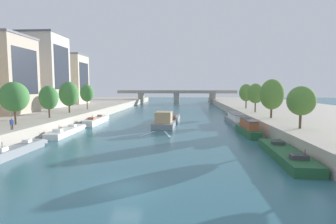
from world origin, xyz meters
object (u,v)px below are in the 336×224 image
Objects in this scene: tree_left_nearest at (49,98)px; tree_left_distant at (69,94)px; tree_right_nearest at (246,93)px; moored_boat_right_downstream at (248,128)px; tree_right_far at (256,93)px; person_on_quay at (12,123)px; moored_boat_right_near at (285,154)px; tree_left_midway at (87,93)px; moored_boat_left_second at (67,131)px; moored_boat_left_end at (97,120)px; tree_right_distant at (301,101)px; tree_right_third at (272,94)px; barge_midriver at (167,120)px; moored_boat_left_midway at (18,150)px; bridge_far at (177,95)px; moored_boat_right_far at (236,119)px; tree_left_by_lamp at (14,97)px.

tree_left_nearest is 10.56m from tree_left_distant.
moored_boat_right_downstream is at bearing -101.76° from tree_right_nearest.
tree_right_far reaches higher than person_on_quay.
tree_left_midway reaches higher than moored_boat_right_near.
moored_boat_right_downstream is at bearing 17.34° from person_on_quay.
moored_boat_left_second is 1.00× the size of moored_boat_left_end.
tree_right_distant is (43.62, -10.66, 0.06)m from tree_left_nearest.
tree_right_third is 4.65× the size of person_on_quay.
moored_boat_left_second is 1.93× the size of tree_left_midway.
tree_left_midway reaches higher than moored_boat_right_downstream.
barge_midriver is 12.87× the size of person_on_quay.
tree_right_far reaches higher than moored_boat_right_downstream.
moored_boat_left_midway is at bearing -167.38° from tree_right_distant.
tree_right_distant is at bearing -43.83° from barge_midriver.
moored_boat_left_midway is at bearing -81.33° from tree_left_midway.
moored_boat_left_second is 1.89× the size of tree_right_nearest.
bridge_far is at bearing 110.51° from tree_right_nearest.
tree_right_third is at bearing 76.90° from moored_boat_right_near.
tree_right_distant reaches higher than moored_boat_left_second.
tree_left_nearest is (-22.66, -9.46, 5.34)m from barge_midriver.
moored_boat_right_downstream reaches higher than moored_boat_right_near.
moored_boat_right_near is at bearing -89.61° from moored_boat_right_far.
person_on_quay is at bearing 130.00° from moored_boat_left_midway.
tree_left_midway is at bearing 154.95° from barge_midriver.
bridge_far is at bearing 107.04° from tree_right_far.
moored_boat_right_far is (32.81, 15.87, 0.49)m from moored_boat_left_second.
person_on_quay is (2.34, -14.73, -3.03)m from tree_left_nearest.
tree_right_far reaches higher than tree_left_midway.
tree_left_nearest is 15.22m from person_on_quay.
tree_left_distant is (-23.35, 1.07, 5.80)m from barge_midriver.
moored_boat_left_midway is at bearing -138.09° from tree_right_far.
tree_left_distant is at bearing 96.82° from person_on_quay.
moored_boat_right_near is at bearing -96.81° from tree_right_nearest.
moored_boat_right_far is 2.01× the size of tree_right_third.
moored_boat_right_near is at bearing -60.77° from barge_midriver.
moored_boat_right_near is at bearing -13.39° from tree_left_by_lamp.
tree_right_distant is 3.79× the size of person_on_quay.
moored_boat_right_near is 55.22m from tree_left_midway.
moored_boat_left_end reaches higher than moored_boat_left_second.
moored_boat_right_near is 2.41× the size of tree_right_distant.
barge_midriver is 1.38× the size of moored_boat_right_far.
tree_left_by_lamp is 0.94× the size of tree_left_distant.
tree_left_midway is 43.91m from tree_right_far.
moored_boat_right_downstream is at bearing -22.32° from moored_boat_left_end.
tree_right_distant is (5.03, 8.34, 5.81)m from moored_boat_right_near.
tree_left_nearest is 0.84× the size of tree_right_third.
tree_right_nearest reaches higher than bridge_far.
tree_left_by_lamp reaches higher than person_on_quay.
moored_boat_left_midway is 50.95m from tree_right_far.
tree_right_distant reaches higher than moored_boat_left_midway.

